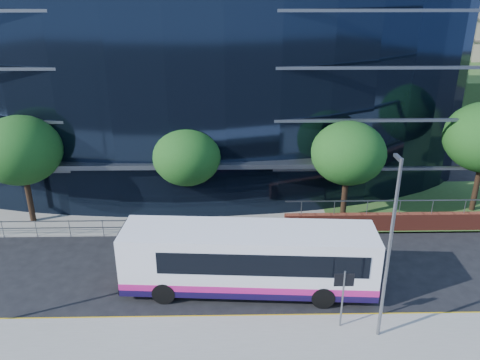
{
  "coord_description": "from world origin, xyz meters",
  "views": [
    {
      "loc": [
        -0.25,
        -18.18,
        13.82
      ],
      "look_at": [
        0.29,
        8.0,
        3.21
      ],
      "focal_mm": 35.0,
      "sensor_mm": 36.0,
      "label": 1
    }
  ],
  "objects_px": {
    "city_bus": "(251,259)",
    "tree_dist_e": "(426,72)",
    "tree_far_a": "(21,150)",
    "tree_far_b": "(187,157)",
    "street_sign": "(344,287)",
    "tree_far_c": "(348,153)",
    "streetlight_east": "(389,247)"
  },
  "relations": [
    {
      "from": "tree_far_a",
      "to": "streetlight_east",
      "type": "relative_size",
      "value": 0.87
    },
    {
      "from": "tree_far_c",
      "to": "streetlight_east",
      "type": "relative_size",
      "value": 0.81
    },
    {
      "from": "street_sign",
      "to": "tree_far_a",
      "type": "xyz_separation_m",
      "value": [
        -17.5,
        10.59,
        2.71
      ]
    },
    {
      "from": "tree_far_a",
      "to": "tree_dist_e",
      "type": "relative_size",
      "value": 1.07
    },
    {
      "from": "tree_far_b",
      "to": "streetlight_east",
      "type": "bearing_deg",
      "value": -52.37
    },
    {
      "from": "street_sign",
      "to": "tree_dist_e",
      "type": "bearing_deg",
      "value": 64.88
    },
    {
      "from": "streetlight_east",
      "to": "city_bus",
      "type": "height_order",
      "value": "streetlight_east"
    },
    {
      "from": "tree_far_c",
      "to": "tree_dist_e",
      "type": "xyz_separation_m",
      "value": [
        17.0,
        31.0,
        0.0
      ]
    },
    {
      "from": "city_bus",
      "to": "tree_far_a",
      "type": "bearing_deg",
      "value": 154.64
    },
    {
      "from": "street_sign",
      "to": "city_bus",
      "type": "distance_m",
      "value": 4.86
    },
    {
      "from": "tree_far_a",
      "to": "tree_far_b",
      "type": "height_order",
      "value": "tree_far_a"
    },
    {
      "from": "street_sign",
      "to": "tree_far_c",
      "type": "relative_size",
      "value": 0.43
    },
    {
      "from": "tree_far_a",
      "to": "tree_far_b",
      "type": "bearing_deg",
      "value": 2.86
    },
    {
      "from": "tree_far_a",
      "to": "streetlight_east",
      "type": "height_order",
      "value": "streetlight_east"
    },
    {
      "from": "tree_far_c",
      "to": "tree_dist_e",
      "type": "relative_size",
      "value": 1.0
    },
    {
      "from": "tree_far_c",
      "to": "city_bus",
      "type": "distance_m",
      "value": 10.28
    },
    {
      "from": "streetlight_east",
      "to": "city_bus",
      "type": "relative_size",
      "value": 0.65
    },
    {
      "from": "street_sign",
      "to": "tree_far_a",
      "type": "relative_size",
      "value": 0.4
    },
    {
      "from": "tree_far_a",
      "to": "city_bus",
      "type": "distance_m",
      "value": 15.96
    },
    {
      "from": "tree_far_a",
      "to": "streetlight_east",
      "type": "xyz_separation_m",
      "value": [
        19.0,
        -11.17,
        -0.42
      ]
    },
    {
      "from": "tree_far_b",
      "to": "tree_dist_e",
      "type": "bearing_deg",
      "value": 48.48
    },
    {
      "from": "tree_far_a",
      "to": "city_bus",
      "type": "relative_size",
      "value": 0.56
    },
    {
      "from": "city_bus",
      "to": "tree_dist_e",
      "type": "bearing_deg",
      "value": 62.61
    },
    {
      "from": "tree_far_b",
      "to": "tree_far_c",
      "type": "xyz_separation_m",
      "value": [
        10.0,
        -0.5,
        0.33
      ]
    },
    {
      "from": "tree_far_a",
      "to": "tree_dist_e",
      "type": "xyz_separation_m",
      "value": [
        37.0,
        31.0,
        -0.33
      ]
    },
    {
      "from": "tree_dist_e",
      "to": "city_bus",
      "type": "relative_size",
      "value": 0.53
    },
    {
      "from": "tree_dist_e",
      "to": "streetlight_east",
      "type": "height_order",
      "value": "streetlight_east"
    },
    {
      "from": "streetlight_east",
      "to": "tree_dist_e",
      "type": "bearing_deg",
      "value": 66.89
    },
    {
      "from": "tree_far_b",
      "to": "street_sign",
      "type": "bearing_deg",
      "value": -55.92
    },
    {
      "from": "street_sign",
      "to": "tree_far_c",
      "type": "distance_m",
      "value": 11.14
    },
    {
      "from": "tree_far_c",
      "to": "streetlight_east",
      "type": "bearing_deg",
      "value": -95.11
    },
    {
      "from": "street_sign",
      "to": "city_bus",
      "type": "xyz_separation_m",
      "value": [
        -3.83,
        2.97,
        -0.39
      ]
    }
  ]
}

